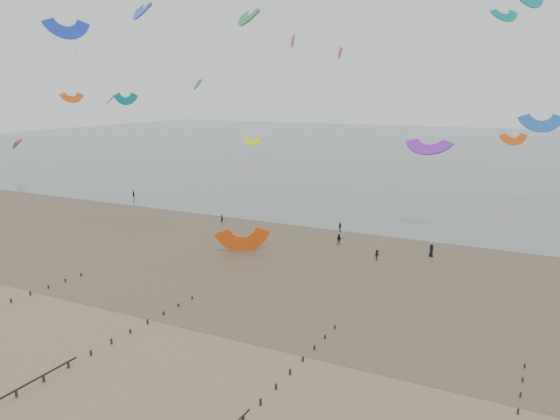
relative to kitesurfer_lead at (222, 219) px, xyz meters
The scene contains 6 objects.
ground 47.90m from the kitesurfer_lead, 73.22° to the right, with size 500.00×500.00×0.00m, color brown.
sea_and_shore 15.06m from the kitesurfer_lead, 49.59° to the right, with size 500.00×665.00×0.03m.
kitesurfer_lead is the anchor object (origin of this frame).
kitesurfers 52.66m from the kitesurfer_lead, ahead, with size 138.22×23.00×1.89m.
grounded_kite 18.81m from the kitesurfer_lead, 47.12° to the right, with size 7.05×3.69×5.37m, color #EF510F, non-canonical shape.
kites_airborne 55.54m from the kitesurfer_lead, 89.94° to the left, with size 244.39×123.22×41.02m.
Camera 1 is at (40.79, -37.23, 24.03)m, focal length 35.00 mm.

